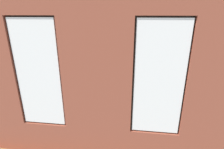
# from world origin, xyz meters

# --- Properties ---
(ground_plane) EXTENTS (6.89, 5.44, 0.10)m
(ground_plane) POSITION_xyz_m (0.00, 0.00, -0.05)
(ground_plane) COLOR brown
(brick_wall_with_windows) EXTENTS (6.29, 0.30, 3.37)m
(brick_wall_with_windows) POSITION_xyz_m (-0.00, 2.34, 1.66)
(brick_wall_with_windows) COLOR brown
(brick_wall_with_windows) RESTS_ON ground_plane
(white_wall_right) EXTENTS (0.10, 4.44, 3.37)m
(white_wall_right) POSITION_xyz_m (3.10, 0.20, 1.69)
(white_wall_right) COLOR silver
(white_wall_right) RESTS_ON ground_plane
(couch_by_window) EXTENTS (2.05, 0.87, 0.80)m
(couch_by_window) POSITION_xyz_m (0.16, 1.69, 0.33)
(couch_by_window) COLOR black
(couch_by_window) RESTS_ON ground_plane
(couch_left) EXTENTS (1.01, 1.95, 0.80)m
(couch_left) POSITION_xyz_m (-2.45, 0.39, 0.33)
(couch_left) COLOR black
(couch_left) RESTS_ON ground_plane
(coffee_table) EXTENTS (1.49, 0.84, 0.43)m
(coffee_table) POSITION_xyz_m (-0.11, -0.48, 0.39)
(coffee_table) COLOR #A87547
(coffee_table) RESTS_ON ground_plane
(cup_ceramic) EXTENTS (0.08, 0.08, 0.09)m
(cup_ceramic) POSITION_xyz_m (-0.51, -0.62, 0.48)
(cup_ceramic) COLOR #33567F
(cup_ceramic) RESTS_ON coffee_table
(table_plant_small) EXTENTS (0.16, 0.16, 0.25)m
(table_plant_small) POSITION_xyz_m (-0.22, -0.35, 0.57)
(table_plant_small) COLOR #47423D
(table_plant_small) RESTS_ON coffee_table
(remote_black) EXTENTS (0.14, 0.17, 0.02)m
(remote_black) POSITION_xyz_m (0.08, -0.58, 0.45)
(remote_black) COLOR black
(remote_black) RESTS_ON coffee_table
(remote_gray) EXTENTS (0.18, 0.11, 0.02)m
(remote_gray) POSITION_xyz_m (0.34, -0.35, 0.45)
(remote_gray) COLOR #59595B
(remote_gray) RESTS_ON coffee_table
(media_console) EXTENTS (1.21, 0.42, 0.60)m
(media_console) POSITION_xyz_m (2.80, 0.34, 0.30)
(media_console) COLOR black
(media_console) RESTS_ON ground_plane
(tv_flatscreen) EXTENTS (0.91, 0.20, 0.63)m
(tv_flatscreen) POSITION_xyz_m (2.80, 0.34, 0.91)
(tv_flatscreen) COLOR black
(tv_flatscreen) RESTS_ON media_console
(papasan_chair) EXTENTS (1.17, 1.17, 0.72)m
(papasan_chair) POSITION_xyz_m (0.47, -1.62, 0.45)
(papasan_chair) COLOR olive
(papasan_chair) RESTS_ON ground_plane
(potted_plant_by_left_couch) EXTENTS (0.38, 0.38, 0.56)m
(potted_plant_by_left_couch) POSITION_xyz_m (-2.05, -1.01, 0.38)
(potted_plant_by_left_couch) COLOR #47423D
(potted_plant_by_left_couch) RESTS_ON ground_plane
(potted_plant_beside_window_right) EXTENTS (0.79, 0.76, 1.02)m
(potted_plant_beside_window_right) POSITION_xyz_m (1.48, 1.80, 0.53)
(potted_plant_beside_window_right) COLOR beige
(potted_plant_beside_window_right) RESTS_ON ground_plane
(potted_plant_between_couches) EXTENTS (0.79, 0.75, 1.16)m
(potted_plant_between_couches) POSITION_xyz_m (-1.32, 1.65, 0.70)
(potted_plant_between_couches) COLOR #9E5638
(potted_plant_between_couches) RESTS_ON ground_plane
(potted_plant_near_tv) EXTENTS (0.99, 0.99, 1.28)m
(potted_plant_near_tv) POSITION_xyz_m (2.24, 1.38, 0.64)
(potted_plant_near_tv) COLOR #47423D
(potted_plant_near_tv) RESTS_ON ground_plane
(potted_plant_mid_room_small) EXTENTS (0.41, 0.41, 0.61)m
(potted_plant_mid_room_small) POSITION_xyz_m (-0.83, -1.04, 0.42)
(potted_plant_mid_room_small) COLOR #47423D
(potted_plant_mid_room_small) RESTS_ON ground_plane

